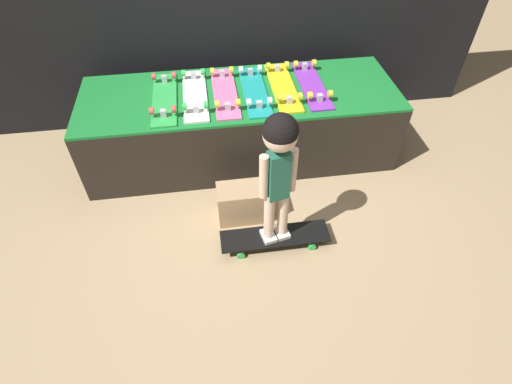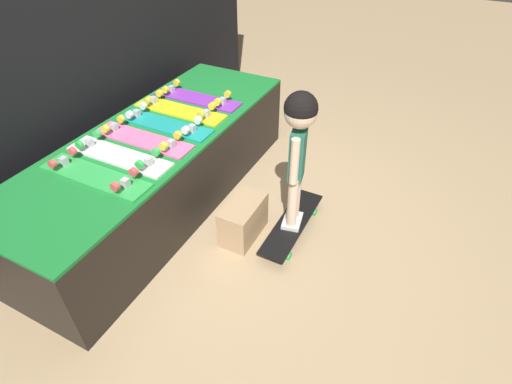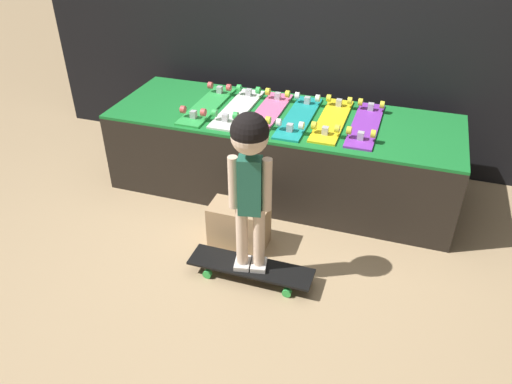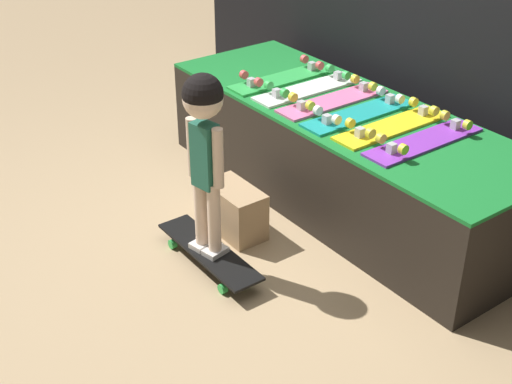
{
  "view_description": "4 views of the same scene",
  "coord_description": "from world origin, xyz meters",
  "px_view_note": "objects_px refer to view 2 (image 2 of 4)",
  "views": [
    {
      "loc": [
        -0.27,
        -2.15,
        2.22
      ],
      "look_at": [
        0.01,
        -0.23,
        0.27
      ],
      "focal_mm": 28.0,
      "sensor_mm": 36.0,
      "label": 1
    },
    {
      "loc": [
        -1.83,
        -1.18,
        1.99
      ],
      "look_at": [
        0.03,
        -0.24,
        0.33
      ],
      "focal_mm": 28.0,
      "sensor_mm": 36.0,
      "label": 2
    },
    {
      "loc": [
        0.84,
        -2.57,
        2.05
      ],
      "look_at": [
        0.02,
        -0.11,
        0.36
      ],
      "focal_mm": 35.0,
      "sensor_mm": 36.0,
      "label": 3
    },
    {
      "loc": [
        2.73,
        -2.1,
        2.21
      ],
      "look_at": [
        0.13,
        -0.19,
        0.35
      ],
      "focal_mm": 50.0,
      "sensor_mm": 36.0,
      "label": 4
    }
  ],
  "objects_px": {
    "skateboard_white_on_rack": "(119,155)",
    "skateboard_on_floor": "(292,224)",
    "skateboard_pink_on_rack": "(142,138)",
    "skateboard_teal_on_rack": "(164,123)",
    "skateboard_purple_on_rack": "(197,97)",
    "skateboard_yellow_on_rack": "(180,109)",
    "child": "(299,138)",
    "storage_box": "(243,220)",
    "skateboard_green_on_rack": "(95,175)"
  },
  "relations": [
    {
      "from": "skateboard_green_on_rack",
      "to": "skateboard_teal_on_rack",
      "type": "height_order",
      "value": "same"
    },
    {
      "from": "skateboard_green_on_rack",
      "to": "skateboard_pink_on_rack",
      "type": "height_order",
      "value": "same"
    },
    {
      "from": "skateboard_yellow_on_rack",
      "to": "skateboard_on_floor",
      "type": "xyz_separation_m",
      "value": [
        -0.23,
        -1.04,
        -0.54
      ]
    },
    {
      "from": "skateboard_on_floor",
      "to": "child",
      "type": "height_order",
      "value": "child"
    },
    {
      "from": "skateboard_white_on_rack",
      "to": "skateboard_purple_on_rack",
      "type": "height_order",
      "value": "same"
    },
    {
      "from": "skateboard_green_on_rack",
      "to": "skateboard_purple_on_rack",
      "type": "relative_size",
      "value": 1.0
    },
    {
      "from": "skateboard_purple_on_rack",
      "to": "storage_box",
      "type": "height_order",
      "value": "skateboard_purple_on_rack"
    },
    {
      "from": "skateboard_pink_on_rack",
      "to": "skateboard_teal_on_rack",
      "type": "height_order",
      "value": "same"
    },
    {
      "from": "skateboard_pink_on_rack",
      "to": "skateboard_teal_on_rack",
      "type": "xyz_separation_m",
      "value": [
        0.23,
        -0.01,
        0.0
      ]
    },
    {
      "from": "skateboard_on_floor",
      "to": "skateboard_pink_on_rack",
      "type": "bearing_deg",
      "value": 102.15
    },
    {
      "from": "skateboard_teal_on_rack",
      "to": "storage_box",
      "type": "bearing_deg",
      "value": -104.37
    },
    {
      "from": "skateboard_teal_on_rack",
      "to": "storage_box",
      "type": "xyz_separation_m",
      "value": [
        -0.19,
        -0.73,
        -0.47
      ]
    },
    {
      "from": "child",
      "to": "skateboard_green_on_rack",
      "type": "bearing_deg",
      "value": 112.9
    },
    {
      "from": "skateboard_on_floor",
      "to": "skateboard_white_on_rack",
      "type": "bearing_deg",
      "value": 113.63
    },
    {
      "from": "skateboard_green_on_rack",
      "to": "skateboard_teal_on_rack",
      "type": "distance_m",
      "value": 0.68
    },
    {
      "from": "skateboard_teal_on_rack",
      "to": "child",
      "type": "bearing_deg",
      "value": -90.39
    },
    {
      "from": "skateboard_teal_on_rack",
      "to": "child",
      "type": "relative_size",
      "value": 0.75
    },
    {
      "from": "skateboard_yellow_on_rack",
      "to": "skateboard_on_floor",
      "type": "relative_size",
      "value": 0.98
    },
    {
      "from": "skateboard_white_on_rack",
      "to": "skateboard_on_floor",
      "type": "relative_size",
      "value": 0.98
    },
    {
      "from": "skateboard_white_on_rack",
      "to": "skateboard_yellow_on_rack",
      "type": "xyz_separation_m",
      "value": [
        0.68,
        0.02,
        0.0
      ]
    },
    {
      "from": "skateboard_white_on_rack",
      "to": "skateboard_teal_on_rack",
      "type": "distance_m",
      "value": 0.46
    },
    {
      "from": "skateboard_green_on_rack",
      "to": "skateboard_yellow_on_rack",
      "type": "relative_size",
      "value": 1.0
    },
    {
      "from": "skateboard_on_floor",
      "to": "storage_box",
      "type": "bearing_deg",
      "value": 121.61
    },
    {
      "from": "skateboard_on_floor",
      "to": "child",
      "type": "xyz_separation_m",
      "value": [
        0.0,
        -0.0,
        0.7
      ]
    },
    {
      "from": "child",
      "to": "storage_box",
      "type": "height_order",
      "value": "child"
    },
    {
      "from": "skateboard_on_floor",
      "to": "storage_box",
      "type": "distance_m",
      "value": 0.35
    },
    {
      "from": "child",
      "to": "storage_box",
      "type": "relative_size",
      "value": 2.62
    },
    {
      "from": "skateboard_pink_on_rack",
      "to": "skateboard_green_on_rack",
      "type": "bearing_deg",
      "value": -177.58
    },
    {
      "from": "skateboard_yellow_on_rack",
      "to": "storage_box",
      "type": "relative_size",
      "value": 1.97
    },
    {
      "from": "skateboard_purple_on_rack",
      "to": "skateboard_yellow_on_rack",
      "type": "bearing_deg",
      "value": 179.82
    },
    {
      "from": "skateboard_white_on_rack",
      "to": "storage_box",
      "type": "bearing_deg",
      "value": -69.84
    },
    {
      "from": "skateboard_white_on_rack",
      "to": "skateboard_teal_on_rack",
      "type": "relative_size",
      "value": 1.0
    },
    {
      "from": "skateboard_yellow_on_rack",
      "to": "child",
      "type": "height_order",
      "value": "child"
    },
    {
      "from": "skateboard_pink_on_rack",
      "to": "skateboard_yellow_on_rack",
      "type": "xyz_separation_m",
      "value": [
        0.46,
        0.02,
        0.0
      ]
    },
    {
      "from": "skateboard_purple_on_rack",
      "to": "skateboard_green_on_rack",
      "type": "bearing_deg",
      "value": -178.1
    },
    {
      "from": "skateboard_on_floor",
      "to": "skateboard_green_on_rack",
      "type": "bearing_deg",
      "value": 123.91
    },
    {
      "from": "skateboard_white_on_rack",
      "to": "skateboard_on_floor",
      "type": "height_order",
      "value": "skateboard_white_on_rack"
    },
    {
      "from": "skateboard_green_on_rack",
      "to": "skateboard_teal_on_rack",
      "type": "xyz_separation_m",
      "value": [
        0.68,
        0.01,
        0.0
      ]
    },
    {
      "from": "skateboard_green_on_rack",
      "to": "child",
      "type": "distance_m",
      "value": 1.22
    },
    {
      "from": "skateboard_white_on_rack",
      "to": "skateboard_yellow_on_rack",
      "type": "bearing_deg",
      "value": 1.64
    },
    {
      "from": "skateboard_teal_on_rack",
      "to": "skateboard_green_on_rack",
      "type": "bearing_deg",
      "value": -179.14
    },
    {
      "from": "skateboard_purple_on_rack",
      "to": "storage_box",
      "type": "bearing_deg",
      "value": -130.42
    },
    {
      "from": "skateboard_teal_on_rack",
      "to": "skateboard_purple_on_rack",
      "type": "bearing_deg",
      "value": 3.46
    },
    {
      "from": "skateboard_green_on_rack",
      "to": "skateboard_yellow_on_rack",
      "type": "height_order",
      "value": "same"
    },
    {
      "from": "skateboard_purple_on_rack",
      "to": "skateboard_white_on_rack",
      "type": "bearing_deg",
      "value": -178.82
    },
    {
      "from": "skateboard_white_on_rack",
      "to": "skateboard_on_floor",
      "type": "bearing_deg",
      "value": -66.37
    },
    {
      "from": "skateboard_green_on_rack",
      "to": "skateboard_purple_on_rack",
      "type": "height_order",
      "value": "same"
    },
    {
      "from": "skateboard_white_on_rack",
      "to": "skateboard_yellow_on_rack",
      "type": "distance_m",
      "value": 0.68
    },
    {
      "from": "skateboard_green_on_rack",
      "to": "skateboard_on_floor",
      "type": "height_order",
      "value": "skateboard_green_on_rack"
    },
    {
      "from": "skateboard_pink_on_rack",
      "to": "child",
      "type": "height_order",
      "value": "child"
    }
  ]
}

